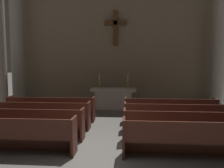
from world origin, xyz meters
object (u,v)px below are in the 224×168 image
Objects in this scene: pew_left_row_3 at (41,115)px; pew_right_row_1 at (194,139)px; pew_left_row_4 at (51,109)px; altar at (114,98)px; pew_left_row_2 at (27,123)px; candlestick_right at (128,84)px; candlestick_left at (99,84)px; column_left_fourth at (17,44)px; pew_right_row_3 at (176,117)px; pew_right_row_2 at (184,126)px; pew_right_row_4 at (170,110)px; column_right_fourth at (218,43)px; pew_left_row_1 at (8,135)px.

pew_left_row_3 is 1.00× the size of pew_right_row_1.
altar is (2.31, 2.44, 0.06)m from pew_left_row_4.
candlestick_right reaches higher than pew_left_row_2.
pew_right_row_1 is 4.85× the size of candlestick_left.
column_left_fourth is (-2.91, 3.27, 2.78)m from pew_left_row_4.
pew_right_row_3 is 1.56× the size of altar.
column_left_fourth is 9.43× the size of candlestick_right.
pew_left_row_4 is (0.00, 1.08, 0.00)m from pew_left_row_3.
column_left_fourth is 6.31m from candlestick_right.
pew_right_row_3 is (0.00, 1.08, 0.00)m from pew_right_row_2.
candlestick_left reaches higher than pew_right_row_4.
pew_right_row_2 is at bearing -118.19° from column_right_fourth.
pew_left_row_4 and pew_right_row_3 have the same top height.
pew_left_row_2 is 4.85× the size of candlestick_right.
altar is (2.31, 5.67, 0.06)m from pew_left_row_1.
pew_right_row_1 is (4.62, -1.08, 0.00)m from pew_left_row_2.
pew_left_row_2 is at bearing -61.81° from column_left_fourth.
candlestick_right is at bearing -169.59° from column_right_fourth.
pew_left_row_3 is 4.21m from altar.
pew_left_row_1 is 1.00× the size of pew_left_row_3.
pew_right_row_1 and pew_right_row_2 have the same top height.
pew_left_row_4 is at bearing -48.39° from column_left_fourth.
pew_right_row_1 is 0.51× the size of column_right_fourth.
pew_right_row_4 is at bearing 90.00° from pew_right_row_1.
column_right_fourth is at bearing 9.04° from altar.
pew_right_row_4 is at bearing 90.00° from pew_right_row_2.
pew_right_row_2 is 4.93m from candlestick_right.
pew_left_row_3 is at bearing 155.05° from pew_right_row_1.
altar is at bearing 123.31° from pew_right_row_3.
pew_left_row_3 is 4.85× the size of candlestick_right.
pew_right_row_3 is at bearing -30.00° from column_left_fourth.
pew_left_row_3 is at bearing 166.91° from pew_right_row_2.
pew_left_row_1 is at bearing -105.87° from candlestick_left.
column_left_fourth reaches higher than candlestick_left.
pew_left_row_2 is 2.15m from pew_left_row_4.
column_left_fourth reaches higher than pew_left_row_3.
pew_left_row_3 is 4.75m from pew_right_row_4.
pew_right_row_1 and pew_right_row_4 have the same top height.
column_right_fourth is at bearing 40.79° from pew_left_row_1.
column_left_fourth is 3.04× the size of altar.
pew_right_row_1 is at bearing -114.10° from column_right_fourth.
column_right_fourth is at bearing 23.49° from pew_left_row_4.
pew_right_row_3 is 4.69m from candlestick_left.
pew_right_row_2 is (0.00, 1.08, 0.00)m from pew_right_row_1.
pew_right_row_1 is at bearing -24.95° from pew_left_row_3.
pew_left_row_4 is at bearing 90.00° from pew_left_row_3.
pew_right_row_2 and pew_right_row_4 have the same top height.
column_left_fourth is at bearing 144.24° from pew_right_row_2.
altar reaches higher than pew_right_row_2.
pew_left_row_2 is at bearing -116.72° from altar.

